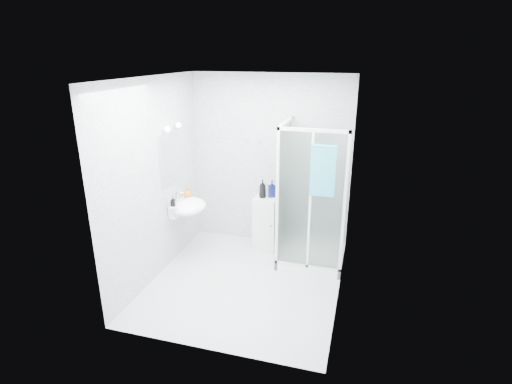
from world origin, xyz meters
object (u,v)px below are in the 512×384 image
(wall_basin, at_px, (188,207))
(shampoo_bottle_b, at_px, (272,189))
(storage_cabinet, at_px, (267,223))
(soap_dispenser_orange, at_px, (188,193))
(shower_enclosure, at_px, (306,234))
(shampoo_bottle_a, at_px, (263,189))
(hand_towel, at_px, (323,170))
(soap_dispenser_black, at_px, (173,201))

(wall_basin, distance_m, shampoo_bottle_b, 1.25)
(storage_cabinet, distance_m, soap_dispenser_orange, 1.27)
(shower_enclosure, bearing_deg, shampoo_bottle_a, 161.22)
(hand_towel, distance_m, soap_dispenser_orange, 2.05)
(shower_enclosure, bearing_deg, soap_dispenser_orange, -175.17)
(shower_enclosure, xyz_separation_m, soap_dispenser_black, (-1.78, -0.50, 0.48))
(wall_basin, height_order, soap_dispenser_orange, soap_dispenser_orange)
(wall_basin, height_order, hand_towel, hand_towel)
(storage_cabinet, xyz_separation_m, soap_dispenser_orange, (-1.08, -0.41, 0.52))
(shampoo_bottle_a, bearing_deg, storage_cabinet, 26.33)
(shower_enclosure, xyz_separation_m, soap_dispenser_orange, (-1.73, -0.15, 0.49))
(wall_basin, xyz_separation_m, soap_dispenser_black, (-0.12, -0.19, 0.13))
(shampoo_bottle_b, bearing_deg, shampoo_bottle_a, -147.20)
(storage_cabinet, distance_m, shampoo_bottle_a, 0.56)
(shampoo_bottle_b, bearing_deg, wall_basin, -149.38)
(shampoo_bottle_a, distance_m, soap_dispenser_black, 1.31)
(shower_enclosure, relative_size, soap_dispenser_orange, 12.86)
(storage_cabinet, xyz_separation_m, hand_towel, (0.87, -0.67, 1.10))
(shampoo_bottle_b, height_order, soap_dispenser_orange, shampoo_bottle_b)
(wall_basin, relative_size, shampoo_bottle_b, 2.26)
(hand_towel, bearing_deg, shampoo_bottle_a, 145.46)
(shampoo_bottle_a, bearing_deg, hand_towel, -34.54)
(hand_towel, relative_size, shampoo_bottle_a, 2.35)
(wall_basin, xyz_separation_m, soap_dispenser_orange, (-0.07, 0.17, 0.14))
(shower_enclosure, height_order, soap_dispenser_orange, shower_enclosure)
(soap_dispenser_orange, height_order, soap_dispenser_black, soap_dispenser_orange)
(shower_enclosure, distance_m, hand_towel, 1.16)
(storage_cabinet, xyz_separation_m, shampoo_bottle_b, (0.06, 0.05, 0.54))
(storage_cabinet, bearing_deg, hand_towel, -32.90)
(wall_basin, bearing_deg, storage_cabinet, 30.11)
(storage_cabinet, distance_m, shampoo_bottle_b, 0.55)
(shower_enclosure, distance_m, soap_dispenser_black, 1.91)
(shower_enclosure, height_order, soap_dispenser_black, shower_enclosure)
(shower_enclosure, relative_size, soap_dispenser_black, 14.73)
(hand_towel, xyz_separation_m, shampoo_bottle_b, (-0.81, 0.72, -0.56))
(hand_towel, distance_m, shampoo_bottle_a, 1.25)
(soap_dispenser_orange, bearing_deg, shampoo_bottle_a, 20.67)
(shampoo_bottle_b, bearing_deg, shower_enclosure, -28.54)
(storage_cabinet, relative_size, soap_dispenser_orange, 5.36)
(storage_cabinet, relative_size, shampoo_bottle_b, 3.36)
(shower_enclosure, height_order, shampoo_bottle_b, shower_enclosure)
(soap_dispenser_orange, bearing_deg, wall_basin, -67.05)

